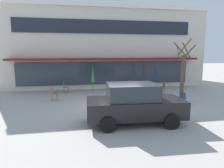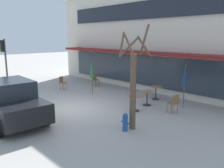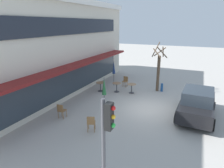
% 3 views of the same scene
% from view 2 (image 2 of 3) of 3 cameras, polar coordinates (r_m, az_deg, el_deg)
% --- Properties ---
extents(ground_plane, '(80.00, 80.00, 0.00)m').
position_cam_2_polar(ground_plane, '(12.00, -10.67, -5.94)').
color(ground_plane, '#ADA8A0').
extents(building_facade, '(18.29, 9.10, 7.18)m').
position_cam_2_polar(building_facade, '(18.77, 15.94, 11.07)').
color(building_facade, beige).
rests_on(building_facade, ground).
extents(cafe_table_near_wall, '(0.70, 0.70, 0.76)m').
position_cam_2_polar(cafe_table_near_wall, '(13.68, 10.49, -1.58)').
color(cafe_table_near_wall, '#333338').
rests_on(cafe_table_near_wall, ground).
extents(cafe_table_streetside, '(0.70, 0.70, 0.76)m').
position_cam_2_polar(cafe_table_streetside, '(12.45, 8.44, -2.79)').
color(cafe_table_streetside, '#333338').
rests_on(cafe_table_streetside, ground).
extents(cafe_table_by_tree, '(0.70, 0.70, 0.76)m').
position_cam_2_polar(cafe_table_by_tree, '(11.42, 5.52, -3.99)').
color(cafe_table_by_tree, '#333338').
rests_on(cafe_table_by_tree, ground).
extents(patio_umbrella_green_folded, '(0.28, 0.28, 2.20)m').
position_cam_2_polar(patio_umbrella_green_folded, '(12.14, 17.11, 1.84)').
color(patio_umbrella_green_folded, '#4C4C51').
rests_on(patio_umbrella_green_folded, ground).
extents(patio_umbrella_cream_folded, '(0.28, 0.28, 2.20)m').
position_cam_2_polar(patio_umbrella_cream_folded, '(14.35, -4.84, 3.68)').
color(patio_umbrella_cream_folded, '#4C4C51').
rests_on(patio_umbrella_cream_folded, ground).
extents(cafe_chair_0, '(0.41, 0.41, 0.89)m').
position_cam_2_polar(cafe_chair_0, '(17.17, -4.08, 1.22)').
color(cafe_chair_0, olive).
rests_on(cafe_chair_0, ground).
extents(cafe_chair_1, '(0.52, 0.52, 0.89)m').
position_cam_2_polar(cafe_chair_1, '(16.34, -11.85, 0.49)').
color(cafe_chair_1, olive).
rests_on(cafe_chair_1, ground).
extents(cafe_chair_2, '(0.43, 0.43, 0.89)m').
position_cam_2_polar(cafe_chair_2, '(11.42, 14.67, -4.26)').
color(cafe_chair_2, olive).
rests_on(cafe_chair_2, ground).
extents(parked_sedan, '(4.28, 2.16, 1.76)m').
position_cam_2_polar(parked_sedan, '(10.73, -23.17, -3.85)').
color(parked_sedan, black).
rests_on(parked_sedan, ground).
extents(street_tree, '(1.25, 1.25, 3.96)m').
position_cam_2_polar(street_tree, '(8.93, 5.10, 0.03)').
color(street_tree, brown).
rests_on(street_tree, ground).
extents(traffic_light_pole, '(0.26, 0.43, 3.40)m').
position_cam_2_polar(traffic_light_pole, '(18.14, -24.57, 6.41)').
color(traffic_light_pole, '#47474C').
rests_on(traffic_light_pole, ground).
extents(fire_hydrant, '(0.36, 0.20, 0.71)m').
position_cam_2_polar(fire_hydrant, '(9.07, 3.19, -9.12)').
color(fire_hydrant, '#1E4C8C').
rests_on(fire_hydrant, ground).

